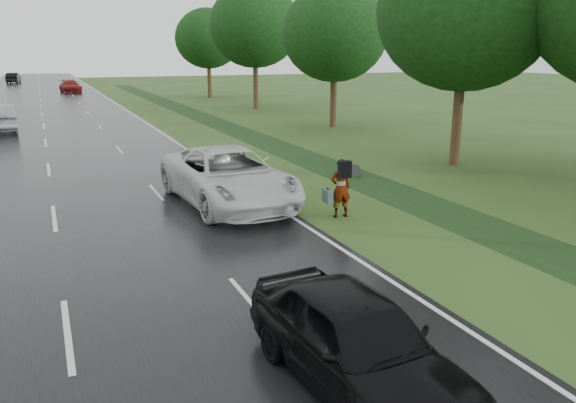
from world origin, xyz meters
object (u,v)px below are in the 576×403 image
at_px(dark_sedan, 356,341).
at_px(pedestrian, 340,187).
at_px(white_pickup, 228,177).
at_px(silver_sedan, 0,118).

bearing_deg(dark_sedan, pedestrian, 58.39).
height_order(pedestrian, white_pickup, white_pickup).
bearing_deg(silver_sedan, white_pickup, 104.97).
height_order(pedestrian, dark_sedan, pedestrian).
distance_m(white_pickup, dark_sedan, 11.09).
relative_size(pedestrian, white_pickup, 0.27).
relative_size(white_pickup, dark_sedan, 1.48).
bearing_deg(white_pickup, silver_sedan, 105.40).
bearing_deg(white_pickup, dark_sedan, -101.72).
xyz_separation_m(white_pickup, silver_sedan, (-7.97, 22.75, -0.09)).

